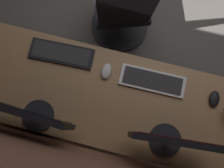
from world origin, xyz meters
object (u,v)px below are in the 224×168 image
Objects in this scene: drawer_pedestal at (55,94)px; mouse_main at (214,99)px; monitor_primary at (175,141)px; office_chair at (122,11)px; keyboard_main at (62,54)px; mouse_spare at (106,71)px; monitor_secondary at (24,112)px; keyboard_spare at (152,81)px.

mouse_main is (-1.09, -0.18, 0.40)m from drawer_pedestal.
drawer_pedestal is at bearing -9.22° from monitor_primary.
monitor_primary reaches higher than office_chair.
office_chair is (-0.29, -0.55, -0.28)m from keyboard_main.
mouse_spare is at bearing -0.40° from mouse_main.
office_chair is at bearing -107.85° from monitor_secondary.
keyboard_spare is at bearing -65.31° from monitor_primary.
mouse_main is at bearing -160.39° from monitor_secondary.
keyboard_main is 0.32m from mouse_spare.
monitor_secondary is 0.56m from mouse_spare.
keyboard_spare is at bearing 119.68° from office_chair.
monitor_secondary reaches higher than keyboard_main.
monitor_primary is 0.49× the size of office_chair.
mouse_main reaches higher than keyboard_main.
drawer_pedestal is 6.68× the size of mouse_spare.
keyboard_spare is at bearing -148.71° from monitor_secondary.
drawer_pedestal is 1.45× the size of monitor_primary.
keyboard_main is at bearing -93.41° from monitor_secondary.
monitor_secondary is at bearing 72.15° from office_chair.
mouse_main is at bearing -170.52° from drawer_pedestal.
drawer_pedestal is 0.66m from monitor_secondary.
keyboard_spare is (-0.64, -0.39, -0.24)m from monitor_secondary.
keyboard_spare is at bearing -177.42° from mouse_spare.
keyboard_spare is 0.72m from office_chair.
mouse_main is (-0.40, 0.02, 0.01)m from keyboard_spare.
keyboard_main is at bearing -2.79° from mouse_main.
drawer_pedestal is 0.82m from keyboard_spare.
drawer_pedestal is 0.46m from keyboard_main.
monitor_primary is 1.16m from office_chair.
mouse_spare is at bearing -132.13° from monitor_secondary.
mouse_main is 0.99m from office_chair.
keyboard_spare is 0.40m from mouse_main.
keyboard_spare is 4.06× the size of mouse_main.
monitor_primary is 1.12× the size of keyboard_main.
mouse_main is (-1.04, -0.37, -0.23)m from monitor_secondary.
monitor_primary is at bearing 144.59° from mouse_spare.
monitor_primary is at bearing 114.69° from keyboard_spare.
drawer_pedestal is 1.63× the size of keyboard_main.
office_chair is (0.03, -0.59, -0.29)m from mouse_spare.
monitor_secondary is 0.54× the size of office_chair.
keyboard_spare is (-0.69, -0.20, 0.39)m from drawer_pedestal.
drawer_pedestal is 0.72× the size of office_chair.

